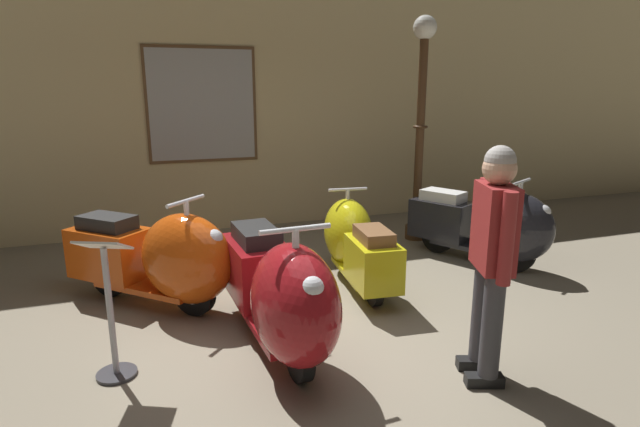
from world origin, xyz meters
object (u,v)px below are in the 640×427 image
at_px(scooter_0, 162,258).
at_px(scooter_3, 490,225).
at_px(info_stanchion, 111,320).
at_px(scooter_1, 281,294).
at_px(visitor_0, 492,249).
at_px(lamppost, 421,119).
at_px(scooter_2, 355,242).

distance_m(scooter_0, scooter_3, 3.58).
distance_m(scooter_0, info_stanchion, 1.14).
xyz_separation_m(scooter_1, visitor_0, (1.26, -0.75, 0.44)).
bearing_deg(visitor_0, scooter_3, -108.69).
bearing_deg(scooter_3, lamppost, 164.43).
distance_m(scooter_2, scooter_3, 1.66).
xyz_separation_m(scooter_1, scooter_2, (1.11, 1.23, -0.07)).
relative_size(scooter_0, info_stanchion, 1.55).
bearing_deg(scooter_0, info_stanchion, -65.89).
height_order(scooter_3, visitor_0, visitor_0).
relative_size(scooter_0, scooter_3, 0.94).
bearing_deg(lamppost, scooter_3, -77.43).
xyz_separation_m(scooter_0, info_stanchion, (-0.39, -1.07, -0.06)).
bearing_deg(scooter_3, scooter_1, -94.55).
height_order(scooter_3, info_stanchion, info_stanchion).
bearing_deg(info_stanchion, scooter_0, 70.21).
xyz_separation_m(scooter_0, scooter_1, (0.80, -1.19, 0.02)).
height_order(scooter_1, info_stanchion, scooter_1).
bearing_deg(visitor_0, scooter_2, -66.77).
bearing_deg(scooter_1, lamppost, 130.46).
xyz_separation_m(scooter_0, visitor_0, (2.06, -1.94, 0.46)).
bearing_deg(scooter_1, scooter_0, -149.43).
height_order(scooter_1, lamppost, lamppost).
bearing_deg(scooter_2, scooter_0, 96.96).
distance_m(scooter_2, info_stanchion, 2.56).
bearing_deg(scooter_2, scooter_3, -84.86).
relative_size(scooter_3, visitor_0, 1.04).
bearing_deg(scooter_2, visitor_0, -170.05).
distance_m(scooter_0, lamppost, 3.70).
height_order(scooter_1, scooter_2, scooter_1).
bearing_deg(info_stanchion, scooter_3, 15.45).
height_order(scooter_1, scooter_3, scooter_1).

